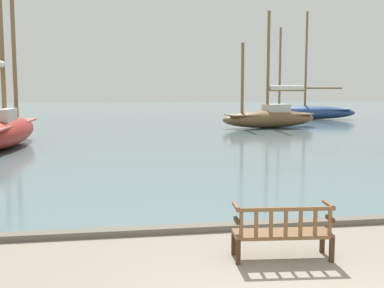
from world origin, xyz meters
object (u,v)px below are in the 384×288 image
(sailboat_distant_harbor, at_px, (307,111))
(sailboat_outer_port, at_px, (270,117))
(sailboat_far_port, at_px, (4,127))
(park_bench, at_px, (283,231))

(sailboat_distant_harbor, bearing_deg, sailboat_outer_port, -126.45)
(sailboat_distant_harbor, relative_size, sailboat_far_port, 0.81)
(sailboat_far_port, bearing_deg, park_bench, -64.22)
(park_bench, xyz_separation_m, sailboat_outer_port, (7.86, 24.24, 0.38))
(sailboat_outer_port, bearing_deg, park_bench, -107.98)
(sailboat_far_port, relative_size, sailboat_outer_port, 1.46)
(sailboat_distant_harbor, distance_m, sailboat_outer_port, 10.29)
(park_bench, distance_m, sailboat_outer_port, 25.48)
(sailboat_distant_harbor, bearing_deg, park_bench, -113.26)
(park_bench, height_order, sailboat_distant_harbor, sailboat_distant_harbor)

